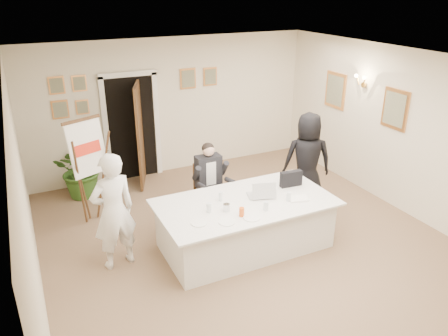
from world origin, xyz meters
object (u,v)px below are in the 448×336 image
Objects in this scene: standing_man at (114,212)px; steel_jug at (226,207)px; conference_table at (245,224)px; laptop at (260,188)px; paper_stack at (298,199)px; flip_chart at (87,177)px; standing_woman at (307,160)px; laptop_bag at (291,179)px; potted_palm at (83,169)px; seated_man at (210,181)px; oj_glass at (242,212)px.

standing_man reaches higher than steel_jug.
laptop is at bearing 13.19° from conference_table.
paper_stack is at bearing 154.44° from standing_man.
laptop is 1.32× the size of paper_stack.
flip_chart is 16.24× the size of steel_jug.
flip_chart is 6.28× the size of paper_stack.
laptop_bag is (-0.75, -0.61, 0.04)m from standing_woman.
standing_woman is 0.97m from laptop_bag.
potted_palm is (-3.57, 2.10, -0.31)m from standing_woman.
seated_man is at bearing 141.57° from laptop_bag.
seated_man is at bearing 120.75° from paper_stack.
steel_jug is (-1.12, 0.15, 0.04)m from paper_stack.
paper_stack is at bearing -105.37° from laptop_bag.
conference_table is at bearing -149.74° from laptop.
standing_man is at bearing -88.82° from potted_palm.
laptop_bag is at bearing -45.03° from seated_man.
laptop reaches higher than conference_table.
laptop_bag is 1.26× the size of paper_stack.
oj_glass is (-0.17, -1.47, 0.16)m from seated_man.
standing_man is 1.00× the size of standing_woman.
oj_glass is 1.18× the size of steel_jug.
standing_woman is at bearing 175.29° from standing_man.
oj_glass is (1.71, -2.19, 0.01)m from flip_chart.
steel_jug is (-1.29, -0.30, -0.07)m from laptop_bag.
potted_palm is 4.13m from paper_stack.
laptop reaches higher than oj_glass.
conference_table is 1.05m from laptop_bag.
paper_stack is at bearing -20.98° from laptop.
steel_jug is (-0.38, -0.14, 0.44)m from conference_table.
standing_man is 4.79× the size of laptop_bag.
potted_palm reaches higher than laptop_bag.
flip_chart is (-1.88, 0.71, 0.15)m from seated_man.
seated_man reaches higher than laptop.
steel_jug is at bearing -145.51° from laptop.
flip_chart is 3.78m from standing_woman.
conference_table is 0.64m from oj_glass.
laptop is (2.25, -1.75, 0.09)m from flip_chart.
paper_stack is 2.19× the size of oj_glass.
seated_man is 2.54m from potted_palm.
oj_glass is at bearing 57.13° from standing_woman.
potted_palm is 10.11× the size of steel_jug.
conference_table is 23.88× the size of steel_jug.
oj_glass is (-1.16, -0.53, -0.06)m from laptop_bag.
flip_chart reaches higher than standing_woman.
seated_man reaches higher than paper_stack.
paper_stack is at bearing -7.56° from steel_jug.
potted_palm reaches higher than conference_table.
standing_woman is (1.66, 0.77, 0.47)m from conference_table.
seated_man is at bearing 83.52° from oj_glass.
laptop is 0.63m from laptop_bag.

